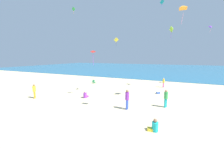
{
  "coord_description": "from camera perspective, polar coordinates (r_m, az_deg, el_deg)",
  "views": [
    {
      "loc": [
        5.81,
        -7.17,
        4.49
      ],
      "look_at": [
        0.0,
        6.28,
        2.55
      ],
      "focal_mm": 21.06,
      "sensor_mm": 36.0,
      "label": 1
    }
  ],
  "objects": [
    {
      "name": "person_2",
      "position": [
        12.84,
        22.34,
        -9.1
      ],
      "size": [
        0.45,
        0.45,
        1.62
      ],
      "rotation": [
        0.0,
        0.0,
        5.72
      ],
      "color": "#19ADB2",
      "rests_on": "ground_plane"
    },
    {
      "name": "kite_yellow",
      "position": [
        25.82,
        1.85,
        14.78
      ],
      "size": [
        0.96,
        0.28,
        1.54
      ],
      "rotation": [
        0.0,
        0.0,
        3.42
      ],
      "color": "yellow"
    },
    {
      "name": "person_3",
      "position": [
        16.77,
        -30.67,
        -5.87
      ],
      "size": [
        0.44,
        0.44,
        1.57
      ],
      "rotation": [
        0.0,
        0.0,
        3.83
      ],
      "color": "orange",
      "rests_on": "ground_plane"
    },
    {
      "name": "kite_orange",
      "position": [
        15.2,
        28.35,
        24.3
      ],
      "size": [
        1.0,
        1.05,
        1.69
      ],
      "rotation": [
        0.0,
        0.0,
        0.94
      ],
      "color": "orange"
    },
    {
      "name": "cooler_box",
      "position": [
        17.4,
        19.36,
        -7.4
      ],
      "size": [
        0.52,
        0.47,
        0.26
      ],
      "rotation": [
        0.0,
        0.0,
        0.5
      ],
      "color": "#2D56B7",
      "rests_on": "ground_plane"
    },
    {
      "name": "ground_plane",
      "position": [
        18.67,
        4.55,
        -6.41
      ],
      "size": [
        120.0,
        120.0,
        0.0
      ],
      "primitive_type": "plane",
      "color": "#C6B58C"
    },
    {
      "name": "beach_chair_mid_beach",
      "position": [
        23.12,
        -7.85,
        -3.08
      ],
      "size": [
        0.69,
        0.74,
        0.58
      ],
      "rotation": [
        0.0,
        0.0,
        1.23
      ],
      "color": "#2D9956",
      "rests_on": "ground_plane"
    },
    {
      "name": "kite_lime",
      "position": [
        20.93,
        24.36,
        17.36
      ],
      "size": [
        0.51,
        0.78,
        1.63
      ],
      "rotation": [
        0.0,
        0.0,
        5.48
      ],
      "color": "#99DB33"
    },
    {
      "name": "kite_teal",
      "position": [
        30.22,
        20.91,
        27.35
      ],
      "size": [
        0.88,
        0.53,
        1.59
      ],
      "rotation": [
        0.0,
        0.0,
        2.73
      ],
      "color": "#1EADAD"
    },
    {
      "name": "person_4",
      "position": [
        8.98,
        17.9,
        -20.69
      ],
      "size": [
        0.68,
        0.44,
        0.8
      ],
      "rotation": [
        0.0,
        0.0,
        3.31
      ],
      "color": "#19ADB2",
      "rests_on": "ground_plane"
    },
    {
      "name": "person_1",
      "position": [
        11.52,
        6.61,
        -10.14
      ],
      "size": [
        0.39,
        0.39,
        1.74
      ],
      "rotation": [
        0.0,
        0.0,
        3.0
      ],
      "color": "blue",
      "rests_on": "ground_plane"
    },
    {
      "name": "person_0",
      "position": [
        15.07,
        -11.49,
        -8.78
      ],
      "size": [
        0.42,
        0.67,
        0.8
      ],
      "rotation": [
        0.0,
        0.0,
        1.46
      ],
      "color": "purple",
      "rests_on": "ground_plane"
    },
    {
      "name": "kite_purple",
      "position": [
        25.52,
        37.08,
        16.32
      ],
      "size": [
        0.57,
        0.68,
        1.06
      ],
      "rotation": [
        0.0,
        0.0,
        4.55
      ],
      "color": "purple"
    },
    {
      "name": "person_5",
      "position": [
        21.05,
        21.48,
        -3.01
      ],
      "size": [
        0.38,
        0.38,
        1.44
      ],
      "rotation": [
        0.0,
        0.0,
        5.85
      ],
      "color": "#D8599E",
      "rests_on": "ground_plane"
    },
    {
      "name": "kite_red",
      "position": [
        14.89,
        -8.28,
        9.9
      ],
      "size": [
        0.63,
        0.62,
        1.67
      ],
      "rotation": [
        0.0,
        0.0,
        0.76
      ],
      "color": "red"
    },
    {
      "name": "kite_green",
      "position": [
        30.7,
        -16.36,
        25.59
      ],
      "size": [
        0.85,
        0.22,
        1.35
      ],
      "rotation": [
        0.0,
        0.0,
        2.92
      ],
      "color": "green"
    },
    {
      "name": "ocean_water",
      "position": [
        56.57,
        17.41,
        2.66
      ],
      "size": [
        120.0,
        60.0,
        0.05
      ],
      "primitive_type": "cube",
      "color": "#236084",
      "rests_on": "ground_plane"
    }
  ]
}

